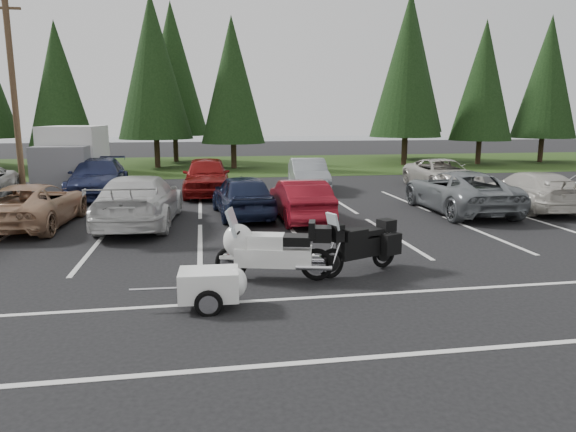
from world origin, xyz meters
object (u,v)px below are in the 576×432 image
at_px(car_far_3, 308,175).
at_px(box_truck, 71,158).
at_px(car_near_6, 459,191).
at_px(car_far_1, 98,178).
at_px(car_near_2, 33,205).
at_px(touring_motorcycle, 274,244).
at_px(car_near_4, 243,195).
at_px(car_near_7, 531,190).
at_px(car_near_3, 140,200).
at_px(adventure_motorcycle, 359,241).
at_px(car_far_4, 442,174).
at_px(utility_pole, 13,84).
at_px(car_far_2, 207,176).
at_px(cargo_trailer, 209,288).
at_px(car_near_5, 300,200).

bearing_deg(car_far_3, box_truck, 174.12).
relative_size(car_near_6, car_far_1, 0.98).
height_order(car_near_2, touring_motorcycle, touring_motorcycle).
relative_size(car_near_4, car_near_7, 0.89).
height_order(car_near_3, adventure_motorcycle, car_near_3).
xyz_separation_m(car_near_6, adventure_motorcycle, (-5.69, -6.46, -0.03)).
distance_m(car_far_1, car_far_4, 15.49).
xyz_separation_m(utility_pole, car_far_1, (3.56, -1.68, -3.91)).
relative_size(utility_pole, car_far_2, 1.87).
bearing_deg(car_near_4, car_far_2, -82.65).
bearing_deg(car_far_2, cargo_trailer, -89.09).
xyz_separation_m(car_near_3, car_near_6, (10.87, 0.52, -0.05)).
relative_size(car_near_5, adventure_motorcycle, 1.76).
bearing_deg(car_near_4, car_far_3, -125.71).
xyz_separation_m(car_near_5, car_near_6, (5.84, 0.61, 0.06)).
xyz_separation_m(car_far_4, adventure_motorcycle, (-7.87, -12.27, 0.02)).
bearing_deg(car_near_4, car_far_4, -155.72).
relative_size(car_far_3, touring_motorcycle, 1.63).
xyz_separation_m(car_near_4, car_near_6, (7.62, -0.33, 0.01)).
bearing_deg(car_far_2, car_near_7, -24.24).
bearing_deg(car_near_3, car_near_4, -161.53).
relative_size(car_near_2, car_near_4, 1.13).
height_order(car_near_3, car_far_3, car_near_3).
xyz_separation_m(car_far_1, adventure_motorcycle, (7.61, -12.44, -0.08)).
bearing_deg(car_near_6, cargo_trailer, 42.88).
bearing_deg(box_truck, car_far_4, -7.87).
distance_m(car_near_3, car_near_5, 5.04).
height_order(utility_pole, car_near_4, utility_pole).
bearing_deg(box_truck, car_near_6, -28.77).
bearing_deg(car_near_6, car_far_4, -109.74).
relative_size(car_near_7, adventure_motorcycle, 2.06).
distance_m(utility_pole, car_far_1, 5.55).
bearing_deg(car_near_3, utility_pole, -49.94).
bearing_deg(adventure_motorcycle, cargo_trailer, -177.38).
bearing_deg(car_near_7, car_near_6, 3.96).
bearing_deg(adventure_motorcycle, car_near_4, 82.81).
height_order(car_near_3, car_far_2, car_far_2).
relative_size(car_near_6, touring_motorcycle, 1.96).
xyz_separation_m(car_near_6, car_far_4, (2.18, 5.80, -0.05)).
bearing_deg(touring_motorcycle, cargo_trailer, -120.12).
bearing_deg(car_near_6, car_far_3, -54.75).
bearing_deg(car_far_1, touring_motorcycle, -68.91).
relative_size(car_far_4, adventure_motorcycle, 2.12).
distance_m(utility_pole, car_far_3, 13.38).
relative_size(car_near_6, adventure_motorcycle, 2.28).
xyz_separation_m(cargo_trailer, adventure_motorcycle, (3.20, 1.54, 0.36)).
bearing_deg(car_near_2, touring_motorcycle, 138.99).
relative_size(car_near_2, car_far_2, 1.00).
distance_m(car_near_2, car_far_3, 11.73).
relative_size(car_near_2, car_near_5, 1.18).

